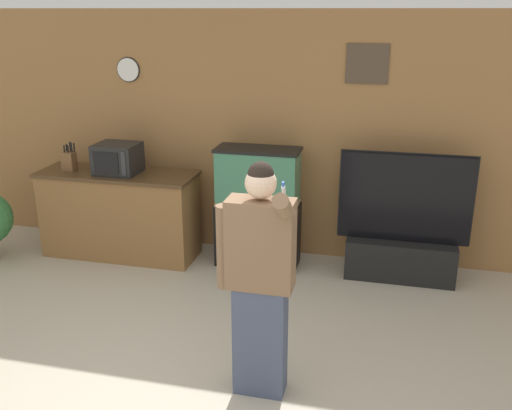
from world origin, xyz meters
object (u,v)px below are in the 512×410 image
Objects in this scene: knife_block at (69,161)px; tv_on_stand at (401,243)px; counter_island at (120,214)px; microwave at (118,158)px; aquarium_on_stand at (258,208)px; person_standing at (259,279)px.

tv_on_stand reaches higher than knife_block.
tv_on_stand is at bearing 2.47° from counter_island.
knife_block is at bearing -176.91° from microwave.
microwave is 0.34× the size of tv_on_stand.
aquarium_on_stand reaches higher than counter_island.
knife_block is at bearing -175.16° from counter_island.
aquarium_on_stand reaches higher than microwave.
person_standing is (-0.97, -2.11, 0.51)m from tv_on_stand.
tv_on_stand is (3.00, 0.13, -0.10)m from counter_island.
person_standing is (2.55, -1.94, -0.17)m from knife_block.
tv_on_stand is at bearing 65.37° from person_standing.
aquarium_on_stand is at bearing -179.53° from tv_on_stand.
counter_island is 1.01× the size of person_standing.
person_standing is (2.00, -1.97, -0.22)m from microwave.
person_standing is (0.51, -2.10, 0.25)m from aquarium_on_stand.
person_standing reaches higher than tv_on_stand.
microwave is at bearing -177.22° from tv_on_stand.
knife_block is at bearing -177.17° from tv_on_stand.
microwave reaches higher than knife_block.
tv_on_stand is at bearing 0.47° from aquarium_on_stand.
knife_block reaches higher than counter_island.
aquarium_on_stand is at bearing 4.40° from counter_island.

